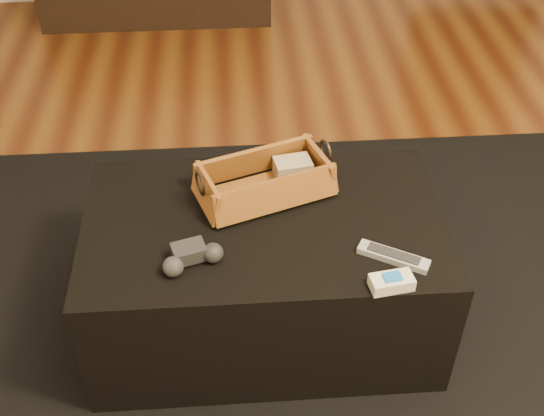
{
  "coord_description": "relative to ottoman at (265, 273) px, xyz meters",
  "views": [
    {
      "loc": [
        -0.23,
        -1.18,
        1.68
      ],
      "look_at": [
        -0.14,
        0.2,
        0.49
      ],
      "focal_mm": 45.0,
      "sensor_mm": 36.0,
      "label": 1
    }
  ],
  "objects": [
    {
      "name": "cloth_bundle",
      "position": [
        0.09,
        0.17,
        0.25
      ],
      "size": [
        0.12,
        0.09,
        0.06
      ],
      "primitive_type": "cube",
      "rotation": [
        0.0,
        0.0,
        0.17
      ],
      "color": "tan",
      "rests_on": "wicker_basket"
    },
    {
      "name": "ottoman",
      "position": [
        0.0,
        0.0,
        0.0
      ],
      "size": [
        1.0,
        0.6,
        0.42
      ],
      "primitive_type": "cube",
      "color": "black",
      "rests_on": "area_rug"
    },
    {
      "name": "wicker_basket",
      "position": [
        0.01,
        0.11,
        0.25
      ],
      "size": [
        0.42,
        0.31,
        0.13
      ],
      "color": "#996022",
      "rests_on": "ottoman"
    },
    {
      "name": "cream_gadget",
      "position": [
        0.3,
        -0.27,
        0.23
      ],
      "size": [
        0.11,
        0.07,
        0.04
      ],
      "color": "silver",
      "rests_on": "ottoman"
    },
    {
      "name": "area_rug",
      "position": [
        0.0,
        -0.05,
        -0.22
      ],
      "size": [
        2.6,
        2.0,
        0.01
      ],
      "primitive_type": "cube",
      "color": "black",
      "rests_on": "floor"
    },
    {
      "name": "silver_remote",
      "position": [
        0.32,
        -0.17,
        0.22
      ],
      "size": [
        0.18,
        0.13,
        0.02
      ],
      "color": "#B4B7BD",
      "rests_on": "ottoman"
    },
    {
      "name": "tv_remote",
      "position": [
        -0.0,
        0.09,
        0.23
      ],
      "size": [
        0.2,
        0.13,
        0.02
      ],
      "primitive_type": "cube",
      "rotation": [
        0.0,
        0.0,
        0.44
      ],
      "color": "black",
      "rests_on": "wicker_basket"
    },
    {
      "name": "floor",
      "position": [
        0.16,
        -0.22,
        -0.23
      ],
      "size": [
        5.0,
        5.5,
        0.01
      ],
      "primitive_type": "cube",
      "color": "brown",
      "rests_on": "ground"
    },
    {
      "name": "game_controller",
      "position": [
        -0.19,
        -0.16,
        0.24
      ],
      "size": [
        0.17,
        0.12,
        0.05
      ],
      "color": "#242426",
      "rests_on": "ottoman"
    }
  ]
}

